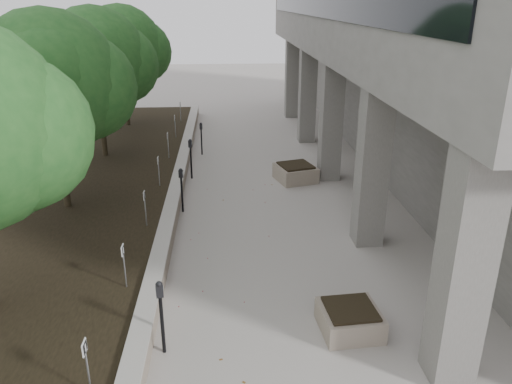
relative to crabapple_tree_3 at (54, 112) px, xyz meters
name	(u,v)px	position (x,y,z in m)	size (l,w,h in m)	color
retaining_wall	(175,195)	(2.97, 1.00, -2.87)	(0.39, 26.00, 0.50)	gray
planting_bed	(55,200)	(-0.70, 1.00, -2.92)	(7.00, 26.00, 0.40)	black
crabapple_tree_3	(54,112)	(0.00, 0.00, 0.00)	(4.60, 4.00, 5.44)	#205420
crabapple_tree_4	(97,83)	(0.00, 5.00, 0.00)	(4.60, 4.00, 5.44)	#205420
crabapple_tree_5	(123,66)	(0.00, 10.00, 0.00)	(4.60, 4.00, 5.44)	#205420
parking_sign_2	(88,368)	(2.45, -7.50, -2.24)	(0.04, 0.22, 0.96)	black
parking_sign_3	(124,266)	(2.45, -4.50, -2.24)	(0.04, 0.22, 0.96)	black
parking_sign_4	(145,209)	(2.45, -1.50, -2.24)	(0.04, 0.22, 0.96)	black
parking_sign_5	(159,171)	(2.45, 1.50, -2.24)	(0.04, 0.22, 0.96)	black
parking_sign_6	(168,145)	(2.45, 4.50, -2.24)	(0.04, 0.22, 0.96)	black
parking_sign_7	(175,126)	(2.45, 7.50, -2.24)	(0.04, 0.22, 0.96)	black
parking_sign_8	(180,112)	(2.45, 10.50, -2.24)	(0.04, 0.22, 0.96)	black
parking_meter_2	(162,318)	(3.37, -6.11, -2.39)	(0.15, 0.10, 1.47)	black
parking_meter_3	(182,190)	(3.25, 0.28, -2.43)	(0.14, 0.10, 1.37)	black
parking_meter_4	(191,159)	(3.35, 3.26, -2.40)	(0.14, 0.10, 1.44)	black
parking_meter_5	(201,139)	(3.61, 6.17, -2.45)	(0.13, 0.09, 1.34)	black
planter_front	(350,319)	(6.85, -5.70, -2.86)	(1.10, 1.10, 0.51)	gray
planter_back	(296,172)	(7.00, 2.82, -2.83)	(1.26, 1.26, 0.59)	gray
berry_scatter	(234,264)	(4.70, -3.00, -3.11)	(3.30, 14.10, 0.02)	maroon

